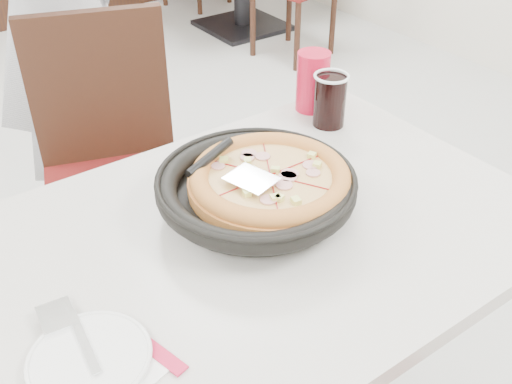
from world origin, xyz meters
TOP-DOWN VIEW (x-y plane):
  - main_table at (0.32, -0.18)m, footprint 1.28×0.92m
  - chair_far at (0.32, 0.52)m, footprint 0.53×0.53m
  - trivet at (0.39, -0.11)m, footprint 0.14×0.14m
  - pizza_pan at (0.37, -0.13)m, footprint 0.41×0.41m
  - pizza at (0.40, -0.14)m, footprint 0.37×0.37m
  - pizza_server at (0.35, -0.14)m, footprint 0.10×0.11m
  - napkin at (-0.06, -0.33)m, footprint 0.18×0.18m
  - side_plate at (-0.07, -0.30)m, footprint 0.21×0.21m
  - fork at (-0.06, -0.27)m, footprint 0.03×0.15m
  - cola_glass at (0.74, 0.07)m, footprint 0.09×0.09m
  - red_cup at (0.76, 0.16)m, footprint 0.10×0.10m
  - diner_person at (0.39, 1.03)m, footprint 0.73×0.61m

SIDE VIEW (x-z plane):
  - main_table at x=0.32m, z-range 0.00..0.75m
  - chair_far at x=0.32m, z-range 0.00..0.95m
  - napkin at x=-0.06m, z-range 0.75..0.75m
  - side_plate at x=-0.07m, z-range 0.75..0.77m
  - trivet at x=0.39m, z-range 0.75..0.79m
  - fork at x=-0.06m, z-range 0.77..0.77m
  - pizza_pan at x=0.37m, z-range 0.79..0.80m
  - pizza at x=0.40m, z-range 0.80..0.82m
  - cola_glass at x=0.74m, z-range 0.75..0.88m
  - red_cup at x=0.76m, z-range 0.75..0.91m
  - pizza_server at x=0.35m, z-range 0.84..0.84m
  - diner_person at x=0.39m, z-range 0.00..1.72m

